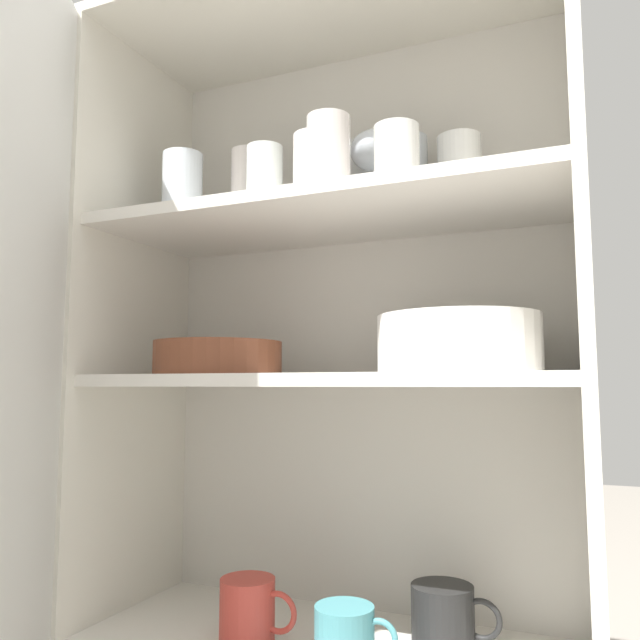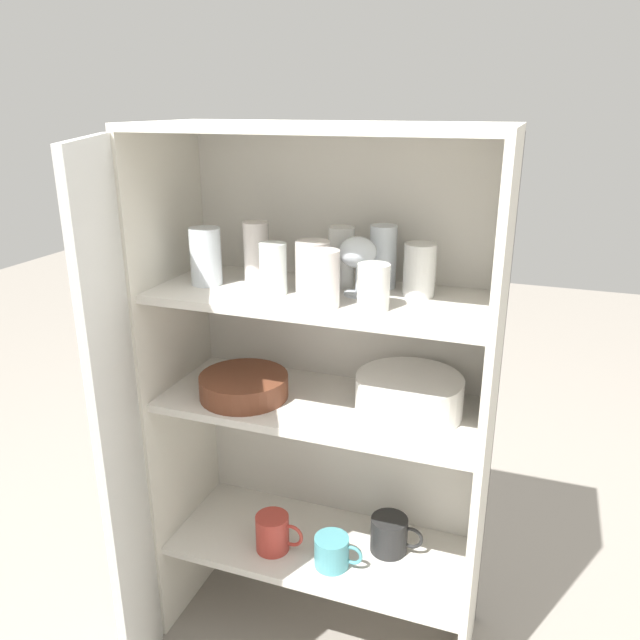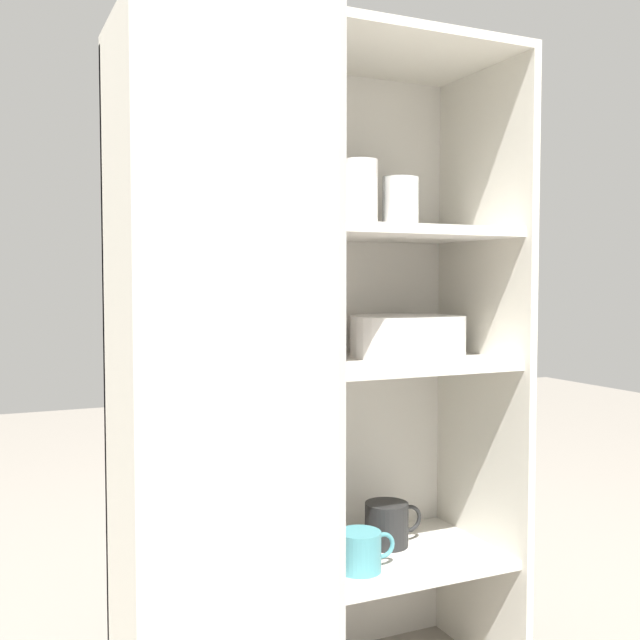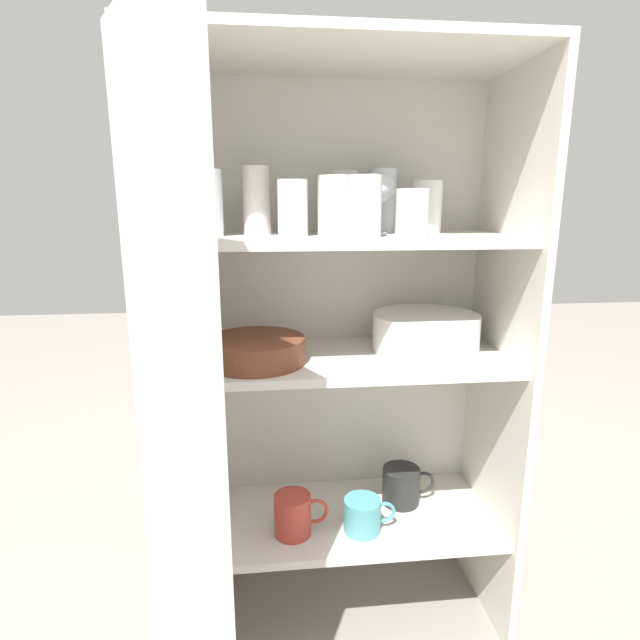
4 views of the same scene
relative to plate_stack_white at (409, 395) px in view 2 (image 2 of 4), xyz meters
The scene contains 23 objects.
cupboard_back_panel 0.27m from the plate_stack_white, 144.75° to the left, with size 0.81×0.02×1.33m, color silver.
cupboard_side_left 0.62m from the plate_stack_white, behind, with size 0.02×0.35×1.33m, color silver.
cupboard_side_right 0.20m from the plate_stack_white, ahead, with size 0.02×0.35×1.33m, color silver.
cupboard_top_panel 0.63m from the plate_stack_white, behind, with size 0.81×0.35×0.02m, color silver.
shelf_board_lower 0.52m from the plate_stack_white, behind, with size 0.78×0.32×0.02m, color silver.
shelf_board_middle 0.22m from the plate_stack_white, behind, with size 0.78×0.32×0.02m, color silver.
shelf_board_upper 0.31m from the plate_stack_white, behind, with size 0.78×0.32×0.02m, color silver.
cupboard_door 0.65m from the plate_stack_white, 144.76° to the right, with size 0.20×0.37×1.33m.
tumbler_glass_0 0.30m from the plate_stack_white, 128.56° to the right, with size 0.07×0.07×0.10m.
tumbler_glass_1 0.36m from the plate_stack_white, 162.75° to the left, with size 0.06×0.06×0.14m.
tumbler_glass_2 0.29m from the plate_stack_white, 88.45° to the left, with size 0.07×0.07×0.12m.
tumbler_glass_3 0.33m from the plate_stack_white, 139.28° to the left, with size 0.06×0.06×0.15m.
tumbler_glass_4 0.43m from the plate_stack_white, behind, with size 0.06×0.06×0.12m.
tumbler_glass_5 0.50m from the plate_stack_white, behind, with size 0.06×0.06×0.15m.
tumbler_glass_6 0.58m from the plate_stack_white, behind, with size 0.07×0.07×0.14m.
tumbler_glass_7 0.36m from the plate_stack_white, 148.57° to the right, with size 0.07×0.07×0.12m.
tumbler_glass_8 0.37m from the plate_stack_white, 169.45° to the right, with size 0.08×0.08×0.13m.
wine_glass_0 0.35m from the plate_stack_white, behind, with size 0.09×0.09×0.13m.
plate_stack_white is the anchor object (origin of this frame).
mixing_bowl_large 0.41m from the plate_stack_white, behind, with size 0.22×0.22×0.06m.
coffee_mug_primary 0.53m from the plate_stack_white, 166.72° to the right, with size 0.13×0.09×0.10m.
coffee_mug_extra_1 0.42m from the plate_stack_white, 147.87° to the left, with size 0.14×0.10×0.10m.
coffee_mug_extra_2 0.46m from the plate_stack_white, 152.61° to the right, with size 0.13×0.09×0.08m.
Camera 2 is at (0.46, -1.13, 1.39)m, focal length 35.00 mm.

